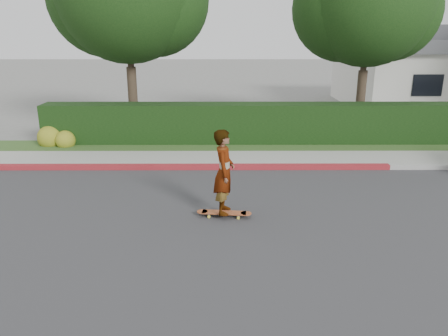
% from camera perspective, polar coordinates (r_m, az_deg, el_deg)
% --- Properties ---
extents(ground, '(120.00, 120.00, 0.00)m').
position_cam_1_polar(ground, '(10.17, 23.32, -7.12)').
color(ground, slate).
rests_on(ground, ground).
extents(road, '(60.00, 8.00, 0.01)m').
position_cam_1_polar(road, '(10.16, 23.32, -7.10)').
color(road, '#2D2D30').
rests_on(road, ground).
extents(curb_far, '(60.00, 0.20, 0.15)m').
position_cam_1_polar(curb_far, '(13.74, 16.84, 0.14)').
color(curb_far, '#9E9E99').
rests_on(curb_far, ground).
extents(curb_red_section, '(12.00, 0.21, 0.15)m').
position_cam_1_polar(curb_red_section, '(13.18, -4.43, 0.14)').
color(curb_red_section, maroon).
rests_on(curb_red_section, ground).
extents(sidewalk_far, '(60.00, 1.60, 0.12)m').
position_cam_1_polar(sidewalk_far, '(14.58, 15.84, 1.13)').
color(sidewalk_far, gray).
rests_on(sidewalk_far, ground).
extents(planting_strip, '(60.00, 1.60, 0.10)m').
position_cam_1_polar(planting_strip, '(16.07, 14.33, 2.69)').
color(planting_strip, '#2D4C1E').
rests_on(planting_strip, ground).
extents(hedge, '(15.00, 1.00, 1.50)m').
position_cam_1_polar(hedge, '(16.01, 3.49, 5.73)').
color(hedge, black).
rests_on(hedge, ground).
extents(flowering_shrub, '(1.40, 1.00, 0.90)m').
position_cam_1_polar(flowering_shrub, '(16.73, -21.19, 3.62)').
color(flowering_shrub, '#2D4C19').
rests_on(flowering_shrub, ground).
extents(tree_center, '(5.66, 4.84, 7.44)m').
position_cam_1_polar(tree_center, '(18.50, 18.20, 19.45)').
color(tree_center, '#33261C').
rests_on(tree_center, ground).
extents(house, '(10.60, 8.60, 4.30)m').
position_cam_1_polar(house, '(27.31, 26.52, 11.66)').
color(house, beige).
rests_on(house, ground).
extents(skateboard, '(1.24, 0.37, 0.11)m').
position_cam_1_polar(skateboard, '(9.79, 0.01, -5.87)').
color(skateboard, yellow).
rests_on(skateboard, ground).
extents(skateboarder, '(0.51, 0.72, 1.88)m').
position_cam_1_polar(skateboarder, '(9.45, 0.01, -0.53)').
color(skateboarder, white).
rests_on(skateboarder, skateboard).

